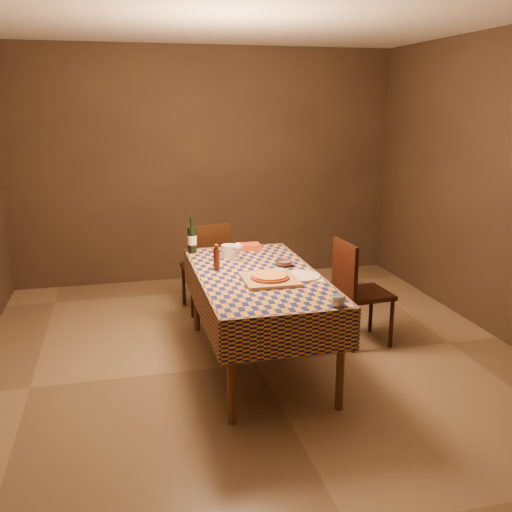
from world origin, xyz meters
name	(u,v)px	position (x,y,z in m)	size (l,w,h in m)	color
room	(258,200)	(0.00, 0.00, 1.35)	(5.00, 5.10, 2.70)	brown
dining_table	(257,283)	(0.00, 0.00, 0.69)	(0.94, 1.84, 0.77)	brown
cutting_board	(270,280)	(0.04, -0.22, 0.78)	(0.40, 0.40, 0.03)	#9F7C4B
pizza	(270,276)	(0.04, -0.22, 0.81)	(0.36, 0.36, 0.03)	#984019
pepper_mill	(217,258)	(-0.29, 0.18, 0.87)	(0.06, 0.06, 0.22)	#501C12
bowl	(284,263)	(0.26, 0.17, 0.79)	(0.14, 0.14, 0.05)	#5B444C
wine_glass	(238,248)	(-0.08, 0.38, 0.89)	(0.08, 0.08, 0.16)	silver
wine_bottle	(192,239)	(-0.41, 0.78, 0.89)	(0.09, 0.09, 0.32)	black
deli_tub	(229,251)	(-0.12, 0.54, 0.82)	(0.13, 0.13, 0.11)	silver
takeout_container	(248,247)	(0.10, 0.76, 0.80)	(0.21, 0.15, 0.05)	#BE3F19
white_plate	(301,276)	(0.30, -0.17, 0.78)	(0.29, 0.29, 0.02)	silver
tumbler	(338,301)	(0.33, -0.85, 0.81)	(0.10, 0.10, 0.08)	silver
flour_patch	(306,279)	(0.33, -0.22, 0.77)	(0.23, 0.18, 0.00)	white
flour_bag	(279,271)	(0.16, -0.04, 0.79)	(0.15, 0.12, 0.04)	#9BAAC6
chair_far	(207,262)	(-0.21, 1.29, 0.52)	(0.47, 0.48, 0.93)	black
chair_right	(356,287)	(0.93, 0.21, 0.52)	(0.46, 0.45, 0.93)	black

